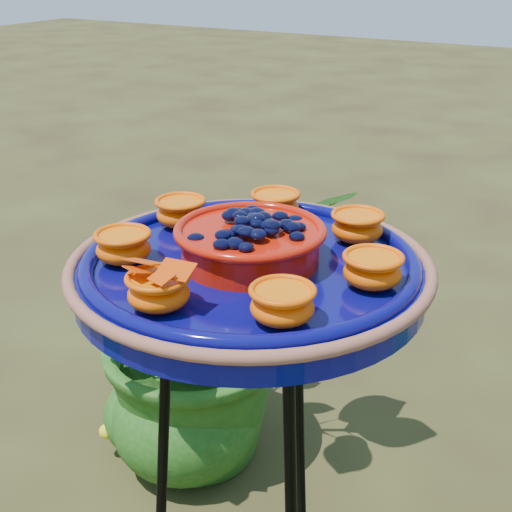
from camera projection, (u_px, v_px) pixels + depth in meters
tripod_stand at (251, 499)px, 1.11m from camera, size 0.36×0.38×0.92m
feeder_dish at (250, 264)px, 0.95m from camera, size 0.51×0.51×0.11m
shrub_back_left at (201, 320)px, 1.94m from camera, size 0.96×0.98×0.83m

